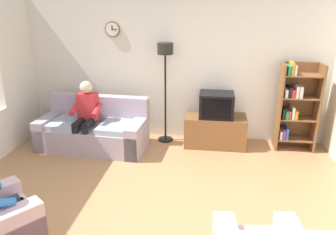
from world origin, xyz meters
TOP-DOWN VIEW (x-y plane):
  - ground_plane at (0.00, 0.00)m, footprint 12.00×12.00m
  - back_wall_assembly at (-0.00, 2.66)m, footprint 6.20×0.17m
  - couch at (-1.39, 1.87)m, footprint 1.95×0.99m
  - tv_stand at (0.80, 2.25)m, footprint 1.10×0.56m
  - tv at (0.80, 2.23)m, footprint 0.60×0.49m
  - bookshelf at (2.16, 2.32)m, footprint 0.68×0.36m
  - floor_lamp at (-0.14, 2.35)m, footprint 0.28×0.28m
  - person_on_couch at (-1.46, 1.76)m, footprint 0.53×0.55m

SIDE VIEW (x-z plane):
  - ground_plane at x=0.00m, z-range 0.00..0.00m
  - tv_stand at x=0.80m, z-range 0.00..0.57m
  - couch at x=-1.39m, z-range -0.14..0.76m
  - person_on_couch at x=-1.46m, z-range 0.08..1.32m
  - tv at x=0.80m, z-range 0.57..1.01m
  - bookshelf at x=2.16m, z-range 0.02..1.60m
  - back_wall_assembly at x=0.00m, z-range 0.00..2.70m
  - floor_lamp at x=-0.14m, z-range 0.53..2.38m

